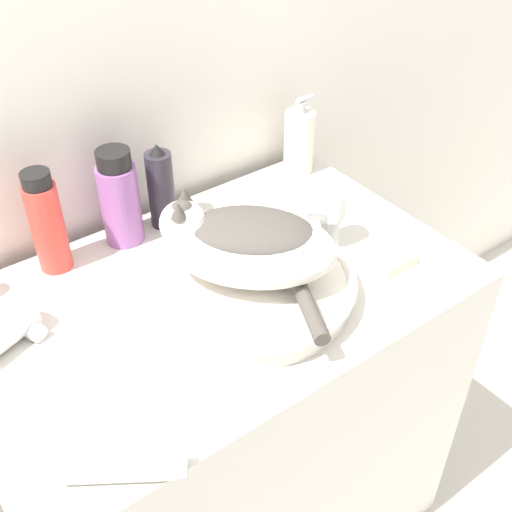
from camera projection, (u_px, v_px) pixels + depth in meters
name	position (u px, v px, depth m)	size (l,w,h in m)	color
wall_back	(105.00, 50.00, 1.22)	(8.00, 0.05, 2.40)	silver
vanity_counter	(223.00, 426.00, 1.48)	(0.96, 0.60, 0.84)	beige
sink_basin	(252.00, 285.00, 1.18)	(0.39, 0.39, 0.05)	white
cat	(247.00, 243.00, 1.12)	(0.34, 0.39, 0.16)	silver
faucet	(329.00, 214.00, 1.28)	(0.13, 0.06, 0.13)	silver
hairspray_can_black	(161.00, 188.00, 1.33)	(0.06, 0.06, 0.19)	#28232D
mouthwash_bottle	(120.00, 199.00, 1.28)	(0.08, 0.08, 0.21)	#93569E
shampoo_bottle_tall	(47.00, 223.00, 1.21)	(0.06, 0.06, 0.21)	#DB3D33
soap_pump_bottle	(299.00, 141.00, 1.52)	(0.07, 0.07, 0.19)	silver
cream_tube	(129.00, 471.00, 0.89)	(0.16, 0.13, 0.04)	silver
soap_bar	(395.00, 262.00, 1.26)	(0.08, 0.04, 0.02)	beige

